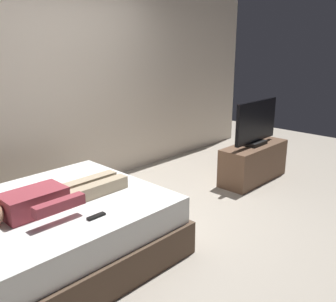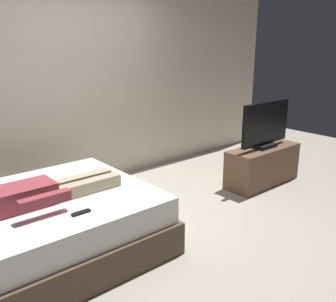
% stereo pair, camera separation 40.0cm
% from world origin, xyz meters
% --- Properties ---
extents(ground_plane, '(10.00, 10.00, 0.00)m').
position_xyz_m(ground_plane, '(0.00, 0.00, 0.00)').
color(ground_plane, '#ADA393').
extents(back_wall, '(6.40, 0.10, 2.80)m').
position_xyz_m(back_wall, '(0.40, 1.59, 1.40)').
color(back_wall, beige).
rests_on(back_wall, ground).
extents(bed, '(2.01, 1.57, 0.54)m').
position_xyz_m(bed, '(-1.07, 0.20, 0.26)').
color(bed, brown).
rests_on(bed, ground).
extents(person, '(1.26, 0.46, 0.18)m').
position_xyz_m(person, '(-1.05, 0.12, 0.62)').
color(person, '#993842').
rests_on(person, bed).
extents(remote, '(0.15, 0.04, 0.02)m').
position_xyz_m(remote, '(-0.89, -0.28, 0.55)').
color(remote, black).
rests_on(remote, bed).
extents(tv_stand, '(1.10, 0.40, 0.50)m').
position_xyz_m(tv_stand, '(1.88, 0.01, 0.25)').
color(tv_stand, brown).
rests_on(tv_stand, ground).
extents(tv, '(0.88, 0.20, 0.59)m').
position_xyz_m(tv, '(1.88, 0.01, 0.78)').
color(tv, black).
rests_on(tv, tv_stand).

